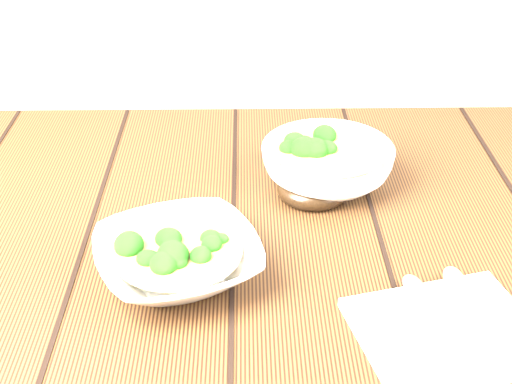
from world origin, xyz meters
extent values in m
cube|color=#392410|center=(0.00, 0.00, 0.73)|extent=(1.20, 0.80, 0.04)
cube|color=#392410|center=(0.54, 0.34, 0.35)|extent=(0.07, 0.07, 0.71)
imported|color=silver|center=(-0.09, -0.10, 0.77)|extent=(0.26, 0.26, 0.05)
cylinder|color=olive|center=(-0.09, -0.10, 0.79)|extent=(0.16, 0.16, 0.00)
ellipsoid|color=#22771A|center=(-0.07, -0.09, 0.80)|extent=(0.03, 0.03, 0.03)
ellipsoid|color=#22771A|center=(-0.07, -0.07, 0.80)|extent=(0.03, 0.03, 0.03)
ellipsoid|color=#22771A|center=(-0.09, -0.05, 0.80)|extent=(0.03, 0.03, 0.03)
ellipsoid|color=#22771A|center=(-0.11, -0.08, 0.80)|extent=(0.03, 0.03, 0.03)
ellipsoid|color=#22771A|center=(-0.12, -0.09, 0.80)|extent=(0.03, 0.03, 0.03)
ellipsoid|color=#22771A|center=(-0.13, -0.13, 0.80)|extent=(0.03, 0.03, 0.03)
ellipsoid|color=#22771A|center=(-0.09, -0.12, 0.80)|extent=(0.03, 0.03, 0.03)
ellipsoid|color=#22771A|center=(-0.07, -0.13, 0.80)|extent=(0.03, 0.03, 0.03)
ellipsoid|color=#22771A|center=(-0.04, -0.12, 0.80)|extent=(0.03, 0.03, 0.03)
imported|color=silver|center=(0.12, 0.13, 0.78)|extent=(0.23, 0.23, 0.06)
cylinder|color=olive|center=(0.12, 0.13, 0.80)|extent=(0.16, 0.16, 0.00)
ellipsoid|color=#22771A|center=(0.14, 0.13, 0.81)|extent=(0.03, 0.03, 0.03)
ellipsoid|color=#22771A|center=(0.13, 0.16, 0.81)|extent=(0.03, 0.03, 0.03)
ellipsoid|color=#22771A|center=(0.09, 0.16, 0.81)|extent=(0.03, 0.03, 0.03)
ellipsoid|color=#22771A|center=(0.10, 0.12, 0.81)|extent=(0.03, 0.03, 0.03)
ellipsoid|color=#22771A|center=(0.11, 0.09, 0.81)|extent=(0.03, 0.03, 0.03)
ellipsoid|color=#22771A|center=(0.16, 0.09, 0.81)|extent=(0.03, 0.03, 0.03)
torus|color=black|center=(0.10, 0.09, 0.76)|extent=(0.11, 0.11, 0.03)
cube|color=beige|center=(0.22, -0.21, 0.76)|extent=(0.23, 0.21, 0.01)
cylinder|color=#A8A394|center=(0.21, -0.22, 0.76)|extent=(0.02, 0.13, 0.01)
ellipsoid|color=#A8A394|center=(0.20, -0.14, 0.76)|extent=(0.03, 0.05, 0.01)
cylinder|color=#A8A394|center=(0.25, -0.20, 0.76)|extent=(0.01, 0.13, 0.01)
ellipsoid|color=#A8A394|center=(0.25, -0.13, 0.76)|extent=(0.03, 0.05, 0.01)
camera|label=1|loc=(0.00, -0.81, 1.31)|focal=50.00mm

